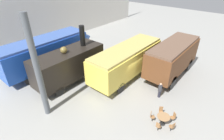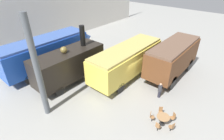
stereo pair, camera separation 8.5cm
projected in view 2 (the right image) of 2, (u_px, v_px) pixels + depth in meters
The scene contains 14 objects.
ground_plane at pixel (129, 81), 18.24m from camera, with size 80.00×80.00×0.00m, color gray.
backdrop_wall at pixel (39, 14), 24.67m from camera, with size 44.00×0.15×9.00m.
streamlined_locomotive at pixel (52, 49), 19.92m from camera, with size 11.82×2.84×3.67m.
steam_locomotive at pixel (69, 64), 17.33m from camera, with size 7.35×2.59×5.36m.
passenger_coach_vintage at pixel (127, 59), 18.06m from camera, with size 9.16×2.88×3.33m.
passenger_coach_wooden at pixel (173, 56), 18.14m from camera, with size 7.63×2.73×3.66m.
cafe_table_near at pixel (163, 118), 12.90m from camera, with size 0.96×0.96×0.76m.
cafe_chair_0 at pixel (173, 117), 13.15m from camera, with size 0.40×0.40×0.87m.
cafe_chair_1 at pixel (161, 111), 13.69m from camera, with size 0.40×0.40×0.87m.
cafe_chair_2 at pixel (151, 116), 13.22m from camera, with size 0.37×0.39×0.87m.
cafe_chair_3 at pixel (158, 126), 12.39m from camera, with size 0.36×0.36×0.87m.
cafe_chair_4 at pixel (172, 127), 12.34m from camera, with size 0.37×0.39×0.87m.
visitor_person at pixel (160, 90), 15.53m from camera, with size 0.34×0.34×1.52m.
support_pillar at pixel (37, 70), 12.26m from camera, with size 0.44×0.44×8.00m.
Camera 2 is at (-12.67, -8.43, 10.25)m, focal length 28.00 mm.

